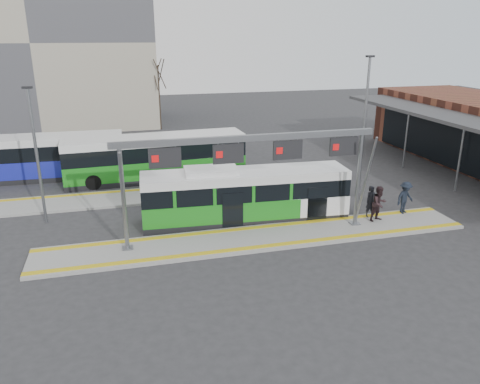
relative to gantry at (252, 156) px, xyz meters
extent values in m
plane|color=#2D2D30|center=(0.35, -0.25, -4.30)|extent=(120.00, 120.00, 0.00)
cube|color=gray|center=(0.35, -0.25, -4.22)|extent=(22.00, 3.00, 0.15)
cube|color=gray|center=(-3.65, 7.75, -4.22)|extent=(20.00, 3.00, 0.15)
cube|color=gold|center=(0.35, 0.90, -4.14)|extent=(22.00, 0.35, 0.02)
cube|color=gold|center=(0.35, -1.40, -4.14)|extent=(22.00, 0.35, 0.02)
cube|color=gold|center=(-3.65, 8.90, -4.14)|extent=(20.00, 0.35, 0.02)
cylinder|color=slate|center=(-6.15, 0.05, -1.62)|extent=(0.20, 0.20, 5.05)
cube|color=slate|center=(-6.15, 0.05, -4.12)|extent=(0.50, 0.50, 0.06)
cylinder|color=slate|center=(-6.15, -0.65, -1.62)|extent=(0.12, 1.46, 4.90)
cylinder|color=slate|center=(5.85, 0.05, -1.62)|extent=(0.20, 0.20, 5.05)
cube|color=slate|center=(5.85, 0.05, -4.12)|extent=(0.50, 0.50, 0.06)
cylinder|color=slate|center=(5.85, -0.65, -1.62)|extent=(0.12, 1.46, 4.90)
cube|color=slate|center=(-0.15, 0.05, 0.90)|extent=(13.00, 0.25, 0.30)
cube|color=black|center=(-4.15, 0.05, 0.20)|extent=(1.50, 0.12, 0.95)
cube|color=red|center=(-4.60, -0.02, 0.20)|extent=(0.32, 0.02, 0.32)
cube|color=black|center=(-1.15, 0.05, 0.20)|extent=(1.50, 0.12, 0.95)
cube|color=red|center=(-1.60, -0.02, 0.20)|extent=(0.32, 0.02, 0.32)
cube|color=black|center=(1.85, 0.05, 0.20)|extent=(1.50, 0.12, 0.95)
cube|color=red|center=(1.40, -0.02, 0.20)|extent=(0.32, 0.02, 0.32)
cube|color=black|center=(4.85, 0.05, 0.20)|extent=(1.50, 0.12, 0.95)
cube|color=red|center=(4.40, -0.02, 0.20)|extent=(0.32, 0.02, 0.32)
cylinder|color=slate|center=(15.15, 3.75, -2.15)|extent=(0.14, 0.14, 4.30)
cylinder|color=slate|center=(15.15, 9.75, -2.15)|extent=(0.14, 0.14, 4.30)
cube|color=#A89F8C|center=(-13.65, 35.75, 4.70)|extent=(24.00, 12.00, 18.00)
cube|color=black|center=(0.39, 2.52, -4.14)|extent=(11.42, 3.08, 0.33)
cube|color=#1B7C1B|center=(0.39, 2.52, -3.43)|extent=(11.42, 3.08, 1.08)
cube|color=black|center=(0.39, 2.52, -2.42)|extent=(11.42, 3.01, 0.94)
cube|color=white|center=(0.39, 2.52, -1.71)|extent=(11.42, 3.08, 0.47)
cube|color=orange|center=(6.02, 2.18, -1.80)|extent=(0.15, 1.68, 0.26)
cube|color=white|center=(-1.49, 2.63, -1.33)|extent=(2.92, 1.85, 0.28)
cylinder|color=black|center=(-3.62, 1.71, -3.83)|extent=(0.96, 0.34, 0.94)
cylinder|color=black|center=(-3.49, 3.80, -3.83)|extent=(0.96, 0.34, 0.94)
cylinder|color=black|center=(3.71, 1.26, -3.83)|extent=(0.96, 0.34, 0.94)
cylinder|color=black|center=(3.84, 3.36, -3.83)|extent=(0.96, 0.34, 0.94)
cube|color=black|center=(-3.69, 11.60, -4.12)|extent=(12.65, 3.28, 0.37)
cube|color=#1B7C1B|center=(-3.69, 11.60, -3.33)|extent=(12.65, 3.28, 1.20)
cube|color=black|center=(-3.69, 11.60, -2.21)|extent=(12.64, 3.20, 1.04)
cube|color=white|center=(-3.69, 11.60, -1.43)|extent=(12.65, 3.28, 0.52)
cylinder|color=black|center=(-8.01, 10.20, -3.78)|extent=(1.06, 0.36, 1.04)
cylinder|color=black|center=(-8.13, 12.56, -3.78)|extent=(1.06, 0.36, 1.04)
cylinder|color=black|center=(0.12, 10.61, -3.78)|extent=(1.06, 0.36, 1.04)
cylinder|color=black|center=(0.01, 12.97, -3.78)|extent=(1.06, 0.36, 1.04)
cube|color=black|center=(-11.82, 13.80, -4.12)|extent=(11.92, 3.02, 0.36)
cube|color=#1C23A8|center=(-11.82, 13.80, -3.35)|extent=(11.92, 3.02, 1.18)
cube|color=black|center=(-11.82, 13.80, -2.24)|extent=(11.92, 2.94, 1.03)
cube|color=white|center=(-11.82, 13.80, -1.47)|extent=(11.92, 3.02, 0.51)
cylinder|color=black|center=(-8.31, 12.51, -3.78)|extent=(1.04, 0.34, 1.03)
cylinder|color=black|center=(-8.23, 14.84, -3.78)|extent=(1.04, 0.34, 1.03)
imported|color=black|center=(7.17, 0.78, -3.25)|extent=(0.69, 0.49, 1.79)
imported|color=black|center=(7.30, 0.15, -3.17)|extent=(1.12, 0.98, 1.96)
imported|color=black|center=(9.32, 0.79, -3.21)|extent=(1.36, 1.02, 1.87)
cylinder|color=#382B21|center=(-3.58, 30.96, -1.10)|extent=(0.28, 0.28, 6.41)
cylinder|color=#382B21|center=(-1.62, 29.98, -0.92)|extent=(0.28, 0.28, 6.75)
cylinder|color=slate|center=(-10.39, 4.93, -0.63)|extent=(0.16, 0.16, 7.34)
cube|color=black|center=(-10.39, 4.93, 3.04)|extent=(0.50, 0.25, 0.12)
cylinder|color=slate|center=(8.79, 5.06, 0.01)|extent=(0.16, 0.16, 8.62)
cube|color=black|center=(8.79, 5.06, 4.32)|extent=(0.50, 0.25, 0.12)
camera|label=1|loc=(-6.14, -20.98, 5.64)|focal=35.00mm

